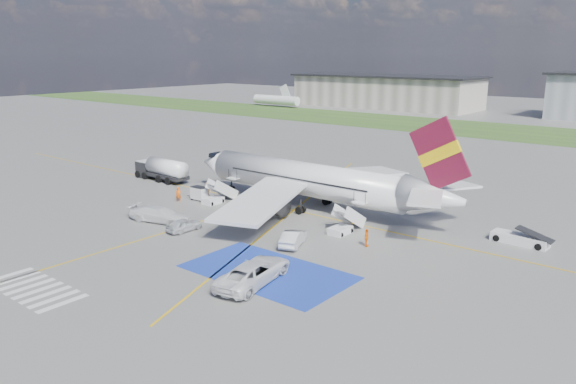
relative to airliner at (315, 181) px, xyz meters
The scene contains 21 objects.
ground 14.48m from the airliner, 96.14° to the right, with size 400.00×400.00×0.00m, color #60605E.
grass_strip 81.08m from the airliner, 91.06° to the left, with size 400.00×30.00×0.01m, color #2D4C1E.
taxiway_line_main 4.21m from the airliner, 126.97° to the right, with size 120.00×0.20×0.01m, color gold.
taxiway_line_cross 25.10m from the airliner, 105.17° to the right, with size 0.20×60.00×0.01m, color gold.
taxiway_line_diag 4.21m from the airliner, 126.97° to the right, with size 0.20×60.00×0.01m, color gold.
staging_box 20.19m from the airliner, 64.74° to the right, with size 14.00×8.00×0.01m, color #1A36A0.
crosswalk 32.35m from the airliner, 95.90° to the right, with size 9.00×4.00×0.01m.
terminal_west 129.04m from the airliner, 115.97° to the left, with size 60.00×22.00×10.00m, color gray.
airliner is the anchor object (origin of this frame).
airstairs_fwd 12.52m from the airliner, 154.30° to the right, with size 1.90×5.20×3.60m.
airstairs_aft 9.59m from the airliner, 35.25° to the right, with size 1.90×5.20×3.60m.
fuel_tanker 25.88m from the airliner, behind, with size 9.45×2.81×3.20m.
gpu_cart 14.87m from the airliner, 157.14° to the right, with size 2.07×1.37×1.70m.
belt_loader 22.90m from the airliner, ahead, with size 5.65×2.26×1.68m.
car_silver_a 16.25m from the airliner, 109.49° to the right, with size 1.57×3.90×1.33m, color silver.
car_silver_b 13.27m from the airliner, 62.32° to the right, with size 1.59×4.55×1.50m, color #ACAFB3.
van_white_a 22.40m from the airliner, 65.88° to the right, with size 2.91×6.32×2.37m, color silver.
van_white_b 17.74m from the airliner, 123.88° to the right, with size 2.28×5.62×2.20m, color silver.
crew_fwd 16.91m from the airliner, 151.75° to the right, with size 0.67×0.44×1.84m, color #F85F0D.
crew_nose 14.68m from the airliner, 164.15° to the right, with size 0.92×0.71×1.89m, color orange.
crew_aft 13.95m from the airliner, 32.53° to the right, with size 1.02×0.43×1.75m, color orange.
Camera 1 is at (38.90, -36.84, 17.78)m, focal length 35.00 mm.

